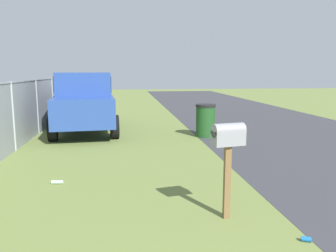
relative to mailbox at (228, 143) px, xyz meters
The scene contains 5 objects.
mailbox is the anchor object (origin of this frame).
pickup_truck 8.14m from the mailbox, 20.68° to the left, with size 5.24×2.50×2.09m.
trash_bin 6.29m from the mailbox, 10.63° to the right, with size 0.65×0.65×1.07m.
litter_can_midfield_a 1.58m from the mailbox, 135.60° to the right, with size 0.07×0.07×0.12m, color blue.
litter_bottle_far_scatter 3.52m from the mailbox, 55.98° to the left, with size 0.07×0.07×0.22m, color #B2D8BF.
Camera 1 is at (0.29, 0.91, 2.15)m, focal length 36.13 mm.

